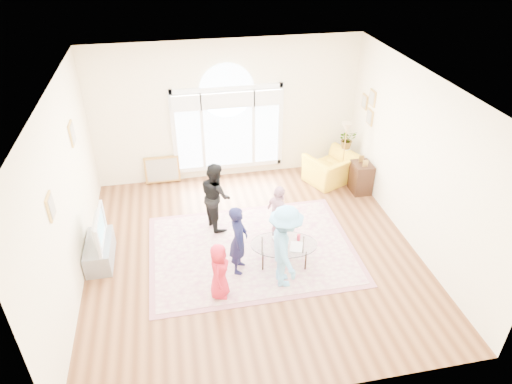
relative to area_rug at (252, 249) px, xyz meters
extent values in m
plane|color=#542E18|center=(0.00, -0.06, -0.01)|extent=(6.00, 6.00, 0.00)
plane|color=#FFF3C7|center=(0.00, 2.94, 1.59)|extent=(6.00, 0.00, 6.00)
plane|color=#FFF3C7|center=(0.00, -3.06, 1.59)|extent=(6.00, 0.00, 6.00)
plane|color=#FFF3C7|center=(-3.00, -0.06, 1.59)|extent=(0.00, 6.00, 6.00)
plane|color=#FFF3C7|center=(3.00, -0.06, 1.59)|extent=(0.00, 6.00, 6.00)
plane|color=white|center=(0.00, -0.06, 3.19)|extent=(6.00, 6.00, 0.00)
cube|color=white|center=(0.00, 2.90, 0.24)|extent=(2.50, 0.08, 0.10)
cube|color=white|center=(0.00, 2.90, 2.14)|extent=(2.50, 0.08, 0.10)
cube|color=white|center=(-1.22, 2.90, 1.19)|extent=(0.10, 0.08, 2.00)
cube|color=white|center=(1.22, 2.90, 1.19)|extent=(0.10, 0.08, 2.00)
cube|color=#C6E2FF|center=(-0.90, 2.90, 1.19)|extent=(0.55, 0.02, 1.80)
cube|color=#C6E2FF|center=(0.89, 2.90, 1.19)|extent=(0.55, 0.02, 1.80)
cube|color=#C6E2FF|center=(0.00, 2.90, 1.19)|extent=(1.10, 0.02, 1.80)
cylinder|color=#C6E2FF|center=(0.00, 2.90, 2.09)|extent=(1.20, 0.02, 1.20)
cube|color=white|center=(-0.59, 2.89, 1.19)|extent=(0.07, 0.04, 1.80)
cube|color=white|center=(0.58, 2.89, 1.19)|extent=(0.07, 0.04, 1.80)
cube|color=white|center=(-0.90, 2.82, 1.91)|extent=(0.65, 0.12, 0.35)
cube|color=white|center=(0.00, 2.82, 1.91)|extent=(1.20, 0.12, 0.35)
cube|color=white|center=(0.89, 2.82, 1.91)|extent=(0.65, 0.12, 0.35)
cube|color=tan|center=(-2.98, 1.24, 2.09)|extent=(0.03, 0.34, 0.40)
cube|color=#ADA38E|center=(-2.96, 1.24, 2.09)|extent=(0.01, 0.28, 0.34)
cube|color=tan|center=(-2.98, -0.96, 1.99)|extent=(0.03, 0.30, 0.36)
cube|color=#ADA38E|center=(-2.96, -0.96, 1.99)|extent=(0.01, 0.24, 0.30)
cube|color=tan|center=(2.98, 1.99, 2.04)|extent=(0.03, 0.28, 0.34)
cube|color=#ADA38E|center=(2.96, 1.99, 2.04)|extent=(0.01, 0.22, 0.28)
cube|color=tan|center=(2.98, 1.99, 1.61)|extent=(0.03, 0.28, 0.34)
cube|color=#ADA38E|center=(2.96, 1.99, 1.61)|extent=(0.01, 0.22, 0.28)
cube|color=tan|center=(2.98, 2.34, 1.83)|extent=(0.03, 0.26, 0.32)
cube|color=#ADA38E|center=(2.96, 2.34, 1.83)|extent=(0.01, 0.20, 0.26)
cube|color=beige|center=(0.00, 0.00, 0.00)|extent=(3.60, 2.60, 0.02)
cube|color=#9C5F69|center=(0.00, 0.00, 0.00)|extent=(3.80, 2.80, 0.01)
cube|color=gray|center=(-2.75, 0.24, 0.20)|extent=(0.45, 1.00, 0.42)
imported|color=black|center=(-2.75, 0.24, 0.69)|extent=(0.13, 0.99, 0.57)
cube|color=#6BD0E8|center=(-2.66, 0.24, 0.69)|extent=(0.02, 0.81, 0.46)
ellipsoid|color=silver|center=(0.49, -0.45, 0.40)|extent=(1.30, 0.96, 0.02)
cylinder|color=black|center=(0.90, -0.31, 0.19)|extent=(0.03, 0.03, 0.40)
cylinder|color=black|center=(0.16, -0.17, 0.19)|extent=(0.03, 0.03, 0.40)
cylinder|color=black|center=(0.82, -0.73, 0.19)|extent=(0.03, 0.03, 0.40)
cylinder|color=black|center=(0.08, -0.60, 0.19)|extent=(0.03, 0.03, 0.40)
imported|color=#B2A58C|center=(0.34, -0.37, 0.42)|extent=(0.26, 0.32, 0.03)
imported|color=#B2A58C|center=(0.58, -0.56, 0.42)|extent=(0.30, 0.35, 0.02)
cylinder|color=#B7263E|center=(0.77, -0.40, 0.47)|extent=(0.07, 0.07, 0.12)
imported|color=yellow|center=(2.27, 2.14, 0.34)|extent=(1.36, 1.29, 0.69)
cube|color=black|center=(2.78, 1.59, 0.34)|extent=(0.40, 0.50, 0.70)
cylinder|color=black|center=(2.49, 2.03, 0.00)|extent=(0.20, 0.20, 0.02)
cylinder|color=#B98C43|center=(2.49, 2.03, 0.67)|extent=(0.02, 0.02, 1.35)
cone|color=#CCB284|center=(2.49, 2.03, 1.39)|extent=(0.25, 0.25, 0.22)
cylinder|color=white|center=(2.70, 2.40, 0.34)|extent=(0.20, 0.20, 0.70)
imported|color=#33722D|center=(2.70, 2.40, 0.91)|extent=(0.42, 0.37, 0.45)
cube|color=tan|center=(-1.57, 2.84, -0.01)|extent=(0.80, 0.14, 0.62)
imported|color=red|center=(-0.73, -1.05, 0.51)|extent=(0.46, 0.57, 1.01)
imported|color=#131437|center=(-0.33, -0.50, 0.66)|extent=(0.44, 0.55, 1.30)
imported|color=black|center=(-0.55, 0.90, 0.71)|extent=(0.70, 0.80, 1.39)
imported|color=#E0A2B8|center=(0.52, 0.09, 0.63)|extent=(0.50, 0.79, 1.25)
imported|color=#68B2E8|center=(0.37, -0.96, 0.77)|extent=(0.59, 1.00, 1.52)
camera|label=1|loc=(-1.22, -6.58, 5.46)|focal=32.00mm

